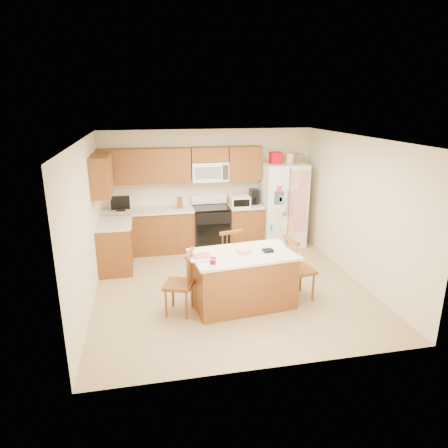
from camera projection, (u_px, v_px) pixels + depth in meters
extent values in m
plane|color=tan|center=(230.00, 286.00, 6.88)|extent=(4.50, 4.50, 0.00)
cube|color=beige|center=(208.00, 188.00, 8.62)|extent=(4.50, 0.10, 2.50)
cube|color=beige|center=(274.00, 272.00, 4.40)|extent=(4.50, 0.10, 2.50)
cube|color=beige|center=(87.00, 225.00, 6.08)|extent=(0.10, 4.50, 2.50)
cube|color=beige|center=(357.00, 209.00, 6.93)|extent=(0.10, 4.50, 2.50)
cube|color=white|center=(231.00, 139.00, 6.14)|extent=(4.50, 4.50, 0.04)
cube|color=brown|center=(149.00, 232.00, 8.33)|extent=(1.87, 0.60, 0.88)
cube|color=brown|center=(244.00, 226.00, 8.71)|extent=(0.72, 0.60, 0.88)
cube|color=brown|center=(115.00, 247.00, 7.48)|extent=(0.60, 0.95, 0.88)
cube|color=beige|center=(148.00, 211.00, 8.18)|extent=(1.87, 0.64, 0.04)
cube|color=beige|center=(245.00, 206.00, 8.57)|extent=(0.72, 0.64, 0.04)
cube|color=beige|center=(114.00, 223.00, 7.35)|extent=(0.64, 0.95, 0.04)
cube|color=brown|center=(145.00, 166.00, 8.05)|extent=(1.85, 0.33, 0.70)
cube|color=brown|center=(244.00, 163.00, 8.44)|extent=(0.70, 0.33, 0.70)
cube|color=brown|center=(209.00, 154.00, 8.24)|extent=(0.76, 0.33, 0.29)
cube|color=brown|center=(101.00, 175.00, 7.05)|extent=(0.33, 0.95, 0.70)
cube|color=brown|center=(115.00, 168.00, 7.78)|extent=(0.02, 0.01, 0.66)
cube|color=brown|center=(119.00, 238.00, 7.93)|extent=(0.02, 0.01, 0.84)
cube|color=brown|center=(136.00, 168.00, 7.86)|extent=(0.02, 0.01, 0.66)
cube|color=brown|center=(140.00, 237.00, 8.01)|extent=(0.02, 0.01, 0.84)
cube|color=brown|center=(156.00, 167.00, 7.93)|extent=(0.02, 0.01, 0.66)
cube|color=brown|center=(160.00, 236.00, 8.08)|extent=(0.02, 0.01, 0.84)
cube|color=brown|center=(176.00, 166.00, 8.01)|extent=(0.01, 0.01, 0.66)
cube|color=brown|center=(180.00, 235.00, 8.16)|extent=(0.01, 0.01, 0.84)
cube|color=brown|center=(244.00, 164.00, 8.27)|extent=(0.01, 0.01, 0.66)
cube|color=brown|center=(246.00, 230.00, 8.42)|extent=(0.01, 0.01, 0.84)
cube|color=white|center=(210.00, 171.00, 8.32)|extent=(0.76, 0.38, 0.40)
cube|color=slate|center=(208.00, 173.00, 8.13)|extent=(0.54, 0.01, 0.24)
cube|color=#262626|center=(225.00, 172.00, 8.19)|extent=(0.12, 0.01, 0.30)
cube|color=brown|center=(180.00, 203.00, 8.28)|extent=(0.10, 0.14, 0.22)
cube|color=black|center=(121.00, 210.00, 8.10)|extent=(0.18, 0.12, 0.02)
cube|color=black|center=(120.00, 203.00, 8.05)|extent=(0.38, 0.03, 0.28)
cube|color=#D54E0D|center=(237.00, 200.00, 8.59)|extent=(0.35, 0.22, 0.18)
cube|color=white|center=(240.00, 202.00, 8.37)|extent=(0.40, 0.28, 0.23)
cube|color=black|center=(242.00, 203.00, 8.24)|extent=(0.34, 0.01, 0.15)
cube|color=black|center=(254.00, 197.00, 8.61)|extent=(0.18, 0.22, 0.32)
cylinder|color=black|center=(255.00, 200.00, 8.57)|extent=(0.12, 0.12, 0.12)
cube|color=black|center=(211.00, 228.00, 8.56)|extent=(0.76, 0.64, 0.88)
cube|color=black|center=(214.00, 234.00, 8.26)|extent=(0.68, 0.01, 0.42)
cube|color=black|center=(211.00, 207.00, 8.42)|extent=(0.76, 0.64, 0.03)
cube|color=white|center=(209.00, 199.00, 8.63)|extent=(0.76, 0.10, 0.20)
cube|color=white|center=(283.00, 205.00, 8.66)|extent=(0.90, 0.75, 1.80)
cube|color=#4C4C4C|center=(289.00, 209.00, 8.31)|extent=(0.02, 0.01, 1.75)
cube|color=silver|center=(287.00, 202.00, 8.23)|extent=(0.02, 0.03, 0.55)
cube|color=silver|center=(292.00, 202.00, 8.25)|extent=(0.02, 0.03, 0.55)
cube|color=#3F3F44|center=(279.00, 198.00, 8.19)|extent=(0.20, 0.01, 0.28)
cube|color=#D84C59|center=(298.00, 202.00, 8.30)|extent=(0.42, 0.01, 1.30)
cube|color=#C90012|center=(276.00, 158.00, 8.33)|extent=(0.22, 0.22, 0.24)
cylinder|color=#B9B288|center=(290.00, 158.00, 8.34)|extent=(0.18, 0.18, 0.22)
cube|color=#85694E|center=(296.00, 158.00, 8.50)|extent=(0.18, 0.20, 0.18)
cube|color=brown|center=(243.00, 280.00, 6.16)|extent=(1.57, 0.99, 0.82)
cube|color=beige|center=(243.00, 254.00, 6.03)|extent=(1.66, 1.08, 0.04)
cylinder|color=#C90012|center=(213.00, 262.00, 5.62)|extent=(0.08, 0.08, 0.06)
cylinder|color=white|center=(213.00, 261.00, 5.62)|extent=(0.09, 0.09, 0.09)
cube|color=#FFC2BE|center=(244.00, 251.00, 6.01)|extent=(0.22, 0.17, 0.07)
cube|color=black|center=(268.00, 250.00, 6.07)|extent=(0.16, 0.14, 0.04)
cube|color=white|center=(200.00, 259.00, 5.79)|extent=(0.32, 0.27, 0.01)
cube|color=#D84C4C|center=(202.00, 255.00, 5.87)|extent=(0.28, 0.23, 0.01)
cylinder|color=white|center=(228.00, 260.00, 5.75)|extent=(0.13, 0.06, 0.01)
cube|color=brown|center=(179.00, 284.00, 5.89)|extent=(0.53, 0.55, 0.05)
cylinder|color=brown|center=(173.00, 293.00, 6.15)|extent=(0.04, 0.04, 0.44)
cylinder|color=brown|center=(166.00, 304.00, 5.82)|extent=(0.04, 0.04, 0.44)
cylinder|color=brown|center=(192.00, 294.00, 6.11)|extent=(0.04, 0.04, 0.44)
cylinder|color=brown|center=(186.00, 305.00, 5.78)|extent=(0.04, 0.04, 0.44)
cylinder|color=brown|center=(192.00, 265.00, 5.93)|extent=(0.02, 0.02, 0.49)
cylinder|color=brown|center=(191.00, 267.00, 5.86)|extent=(0.02, 0.02, 0.49)
cylinder|color=brown|center=(190.00, 269.00, 5.79)|extent=(0.02, 0.02, 0.49)
cylinder|color=brown|center=(189.00, 271.00, 5.72)|extent=(0.02, 0.02, 0.49)
cylinder|color=brown|center=(187.00, 273.00, 5.64)|extent=(0.02, 0.02, 0.49)
cube|color=brown|center=(189.00, 253.00, 5.72)|extent=(0.18, 0.40, 0.05)
cube|color=brown|center=(227.00, 258.00, 6.88)|extent=(0.52, 0.50, 0.05)
cylinder|color=brown|center=(232.00, 266.00, 7.16)|extent=(0.04, 0.04, 0.45)
cylinder|color=brown|center=(214.00, 269.00, 7.02)|extent=(0.04, 0.04, 0.45)
cylinder|color=brown|center=(240.00, 272.00, 6.88)|extent=(0.04, 0.04, 0.45)
cylinder|color=brown|center=(221.00, 276.00, 6.75)|extent=(0.04, 0.04, 0.45)
cylinder|color=brown|center=(239.00, 245.00, 6.71)|extent=(0.02, 0.02, 0.50)
cylinder|color=brown|center=(235.00, 246.00, 6.68)|extent=(0.02, 0.02, 0.50)
cylinder|color=brown|center=(231.00, 246.00, 6.65)|extent=(0.02, 0.02, 0.50)
cylinder|color=brown|center=(227.00, 247.00, 6.62)|extent=(0.02, 0.02, 0.50)
cylinder|color=brown|center=(223.00, 248.00, 6.59)|extent=(0.02, 0.02, 0.50)
cube|color=brown|center=(231.00, 232.00, 6.57)|extent=(0.41, 0.13, 0.05)
cube|color=brown|center=(299.00, 270.00, 6.35)|extent=(0.50, 0.52, 0.05)
cylinder|color=brown|center=(313.00, 287.00, 6.32)|extent=(0.04, 0.04, 0.46)
cylinder|color=brown|center=(301.00, 278.00, 6.64)|extent=(0.04, 0.04, 0.46)
cylinder|color=brown|center=(296.00, 291.00, 6.21)|extent=(0.04, 0.04, 0.46)
cylinder|color=brown|center=(284.00, 281.00, 6.53)|extent=(0.04, 0.04, 0.46)
cylinder|color=brown|center=(296.00, 259.00, 6.06)|extent=(0.02, 0.02, 0.51)
cylinder|color=brown|center=(293.00, 257.00, 6.13)|extent=(0.02, 0.02, 0.51)
cylinder|color=brown|center=(290.00, 255.00, 6.20)|extent=(0.02, 0.02, 0.51)
cylinder|color=brown|center=(288.00, 254.00, 6.27)|extent=(0.02, 0.02, 0.51)
cylinder|color=brown|center=(285.00, 252.00, 6.34)|extent=(0.02, 0.02, 0.51)
cube|color=brown|center=(291.00, 240.00, 6.13)|extent=(0.12, 0.43, 0.05)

